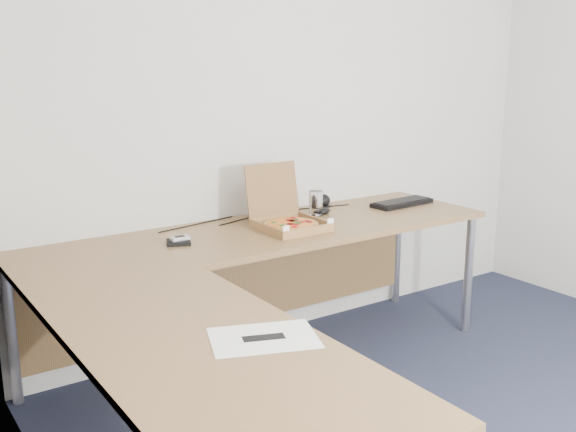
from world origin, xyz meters
TOP-DOWN VIEW (x-y plane):
  - desk at (-0.82, 0.97)m, footprint 2.50×2.20m
  - pizza_box at (-0.39, 1.36)m, footprint 0.31×0.36m
  - drinking_glass at (-0.09, 1.53)m, footprint 0.08×0.08m
  - keyboard at (0.48, 1.44)m, footprint 0.41×0.17m
  - mouse at (-0.05, 1.52)m, footprint 0.11×0.09m
  - wallet at (-0.98, 1.41)m, footprint 0.14×0.13m
  - phone at (-0.97, 1.41)m, footprint 0.09×0.05m
  - paper_sheet at (-1.23, 0.27)m, footprint 0.39×0.34m
  - dome_speaker at (0.07, 1.68)m, footprint 0.09×0.09m
  - cable_bundle at (-0.40, 1.68)m, footprint 0.58×0.12m

SIDE VIEW (x-z plane):
  - desk at x=-0.82m, z-range 0.34..1.07m
  - paper_sheet at x=-1.23m, z-range 0.73..0.73m
  - cable_bundle at x=-0.40m, z-range 0.73..0.74m
  - wallet at x=-0.98m, z-range 0.73..0.75m
  - keyboard at x=0.48m, z-range 0.73..0.75m
  - mouse at x=-0.05m, z-range 0.73..0.77m
  - phone at x=-0.97m, z-range 0.75..0.76m
  - pizza_box at x=-0.39m, z-range 0.61..0.93m
  - dome_speaker at x=0.07m, z-range 0.73..0.81m
  - drinking_glass at x=-0.09m, z-range 0.73..0.86m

